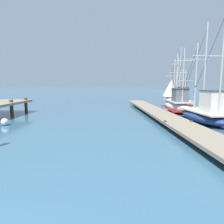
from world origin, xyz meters
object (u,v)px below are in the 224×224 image
Objects in this scene: fishing_boat_4 at (205,113)px; fishing_boat_2 at (180,101)px; mooring_buoy at (5,122)px; distant_sailboat at (170,90)px; fishing_boat_0 at (177,104)px.

fishing_boat_2 is at bearing 82.66° from fishing_boat_4.
mooring_buoy is 0.13× the size of distant_sailboat.
distant_sailboat is at bearing 50.66° from mooring_buoy.
mooring_buoy is at bearing -129.34° from distant_sailboat.
fishing_boat_4 is 13.14× the size of mooring_buoy.
fishing_boat_4 is 13.73m from mooring_buoy.
fishing_boat_2 is (1.72, 5.01, -0.09)m from fishing_boat_0.
fishing_boat_2 is 1.72× the size of distant_sailboat.
fishing_boat_0 is 0.88× the size of fishing_boat_4.
fishing_boat_4 is (0.35, -5.64, -0.05)m from fishing_boat_0.
fishing_boat_0 is at bearing -108.98° from fishing_boat_2.
fishing_boat_2 is at bearing 71.02° from fishing_boat_0.
fishing_boat_4 reaches higher than distant_sailboat.
mooring_buoy is at bearing -141.26° from fishing_boat_2.
fishing_boat_0 is 0.87× the size of fishing_boat_2.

